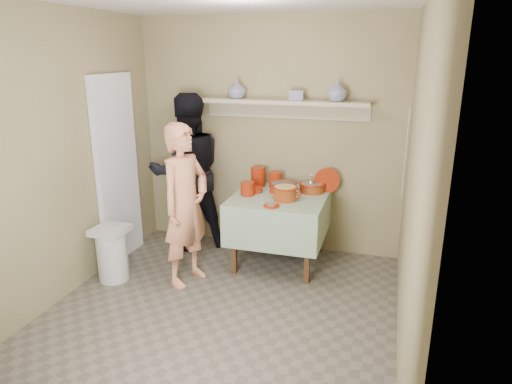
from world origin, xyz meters
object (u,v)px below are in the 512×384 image
(cazuela_rice, at_px, (285,192))
(person_cook, at_px, (185,205))
(serving_table, at_px, (279,207))
(trash_bin, at_px, (112,253))
(person_helper, at_px, (188,172))

(cazuela_rice, bearing_deg, person_cook, -147.60)
(serving_table, relative_size, cazuela_rice, 2.95)
(serving_table, xyz_separation_m, trash_bin, (-1.50, -0.85, -0.36))
(cazuela_rice, distance_m, trash_bin, 1.84)
(serving_table, bearing_deg, person_cook, -139.31)
(person_helper, bearing_deg, person_cook, 79.40)
(person_helper, height_order, cazuela_rice, person_helper)
(cazuela_rice, relative_size, trash_bin, 0.59)
(serving_table, distance_m, cazuela_rice, 0.25)
(person_helper, distance_m, trash_bin, 1.25)
(cazuela_rice, bearing_deg, serving_table, 125.50)
(person_cook, bearing_deg, trash_bin, 121.69)
(serving_table, distance_m, trash_bin, 1.77)
(trash_bin, bearing_deg, cazuela_rice, 24.85)
(person_helper, bearing_deg, trash_bin, 35.76)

